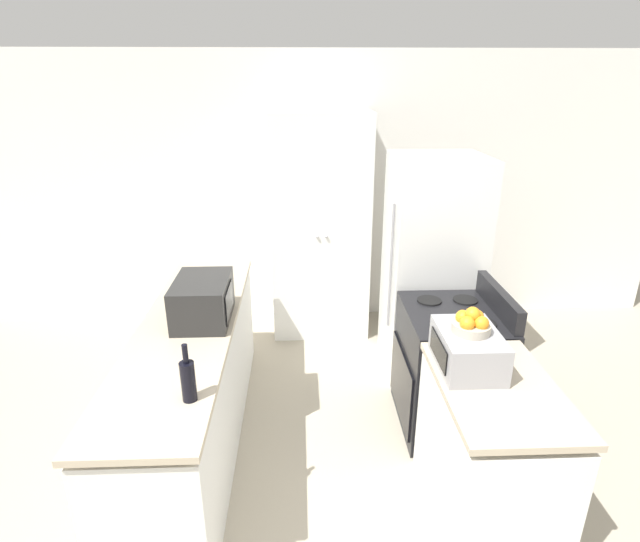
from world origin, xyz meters
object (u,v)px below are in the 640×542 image
(stove, at_px, (449,368))
(toaster_oven, at_px, (468,349))
(pantry_cabinet, at_px, (320,227))
(microwave, at_px, (203,300))
(wine_bottle, at_px, (188,380))
(fruit_bowl, at_px, (472,323))
(refrigerator, at_px, (431,269))

(stove, bearing_deg, toaster_oven, -101.62)
(pantry_cabinet, height_order, toaster_oven, pantry_cabinet)
(pantry_cabinet, distance_m, microwave, 1.77)
(wine_bottle, distance_m, fruit_bowl, 1.47)
(stove, xyz_separation_m, refrigerator, (0.03, 0.77, 0.45))
(microwave, xyz_separation_m, fruit_bowl, (1.53, -0.62, 0.12))
(fruit_bowl, bearing_deg, toaster_oven, -149.76)
(refrigerator, xyz_separation_m, fruit_bowl, (-0.16, -1.43, 0.24))
(wine_bottle, bearing_deg, microwave, 95.38)
(pantry_cabinet, relative_size, refrigerator, 1.15)
(pantry_cabinet, relative_size, toaster_oven, 4.75)
(pantry_cabinet, xyz_separation_m, wine_bottle, (-0.73, -2.44, -0.04))
(microwave, height_order, toaster_oven, microwave)
(stove, bearing_deg, microwave, -178.64)
(microwave, xyz_separation_m, toaster_oven, (1.52, -0.63, -0.03))
(pantry_cabinet, height_order, stove, pantry_cabinet)
(microwave, bearing_deg, stove, 1.36)
(pantry_cabinet, xyz_separation_m, microwave, (-0.82, -1.57, -0.02))
(refrigerator, distance_m, microwave, 1.87)
(refrigerator, height_order, toaster_oven, refrigerator)
(refrigerator, relative_size, fruit_bowl, 8.89)
(microwave, height_order, fruit_bowl, fruit_bowl)
(microwave, distance_m, fruit_bowl, 1.65)
(pantry_cabinet, height_order, microwave, pantry_cabinet)
(stove, relative_size, fruit_bowl, 5.14)
(wine_bottle, bearing_deg, pantry_cabinet, 73.22)
(pantry_cabinet, distance_m, stove, 1.84)
(toaster_oven, xyz_separation_m, fruit_bowl, (0.01, 0.00, 0.16))
(refrigerator, bearing_deg, fruit_bowl, -96.39)
(toaster_oven, bearing_deg, fruit_bowl, 30.24)
(pantry_cabinet, relative_size, stove, 2.00)
(toaster_oven, bearing_deg, refrigerator, 83.39)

